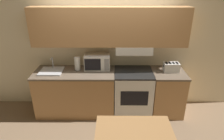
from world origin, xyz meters
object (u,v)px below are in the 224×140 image
(stove_range, at_px, (133,92))
(microwave, at_px, (97,62))
(paper_towel_roll, at_px, (77,64))
(sink_basin, at_px, (51,71))
(dining_table, at_px, (134,137))
(toaster, at_px, (171,67))

(stove_range, distance_m, microwave, 0.96)
(microwave, relative_size, paper_towel_roll, 1.86)
(stove_range, height_order, microwave, microwave)
(microwave, xyz_separation_m, paper_towel_roll, (-0.40, -0.06, -0.02))
(sink_basin, distance_m, dining_table, 2.15)
(paper_towel_roll, bearing_deg, sink_basin, -170.10)
(stove_range, distance_m, dining_table, 1.50)
(stove_range, relative_size, dining_table, 0.87)
(stove_range, height_order, sink_basin, sink_basin)
(microwave, bearing_deg, toaster, -4.84)
(microwave, xyz_separation_m, toaster, (1.47, -0.12, -0.06))
(toaster, bearing_deg, stove_range, -177.95)
(stove_range, xyz_separation_m, microwave, (-0.73, 0.15, 0.61))
(microwave, height_order, toaster, microwave)
(sink_basin, height_order, dining_table, sink_basin)
(stove_range, distance_m, paper_towel_roll, 1.28)
(dining_table, bearing_deg, microwave, 110.28)
(sink_basin, bearing_deg, dining_table, -44.49)
(toaster, bearing_deg, sink_basin, -179.32)
(dining_table, bearing_deg, sink_basin, 135.51)
(stove_range, bearing_deg, paper_towel_roll, 175.56)
(stove_range, height_order, toaster, toaster)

